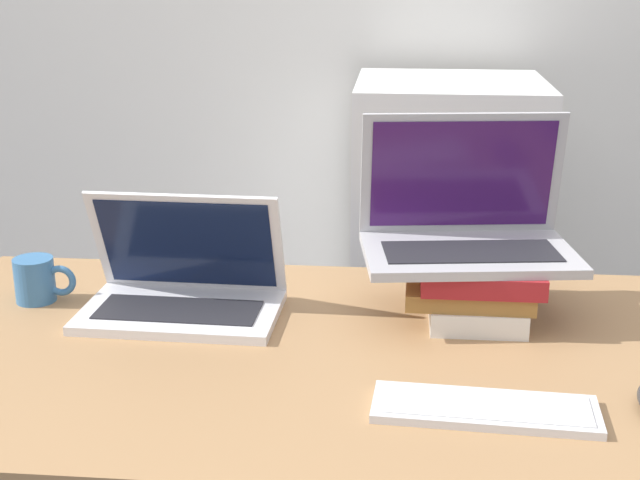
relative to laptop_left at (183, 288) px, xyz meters
name	(u,v)px	position (x,y,z in m)	size (l,w,h in m)	color
desk	(295,394)	(0.21, -0.13, -0.13)	(1.31, 0.77, 0.72)	#9E754C
laptop_left	(183,288)	(0.00, 0.00, 0.00)	(0.34, 0.22, 0.21)	silver
book_stack	(474,284)	(0.50, 0.04, 0.01)	(0.22, 0.24, 0.10)	white
laptop_on_books	(466,226)	(0.48, 0.06, 0.11)	(0.38, 0.27, 0.23)	#B2B2B7
wireless_keyboard	(485,409)	(0.49, -0.32, -0.04)	(0.31, 0.12, 0.01)	silver
mug	(37,280)	(-0.27, 0.03, 0.00)	(0.11, 0.07, 0.08)	teal
mini_fridge	(443,278)	(0.49, 0.79, -0.26)	(0.46, 0.47, 1.02)	white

